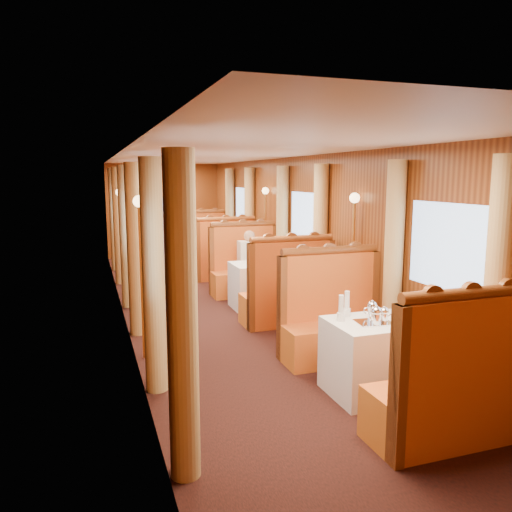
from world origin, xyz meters
name	(u,v)px	position (x,y,z in m)	size (l,w,h in m)	color
floor	(220,311)	(0.00, 0.00, 0.00)	(3.00, 12.00, 0.01)	black
ceiling	(219,154)	(0.00, 0.00, 2.50)	(3.00, 12.00, 0.01)	silver
wall_far	(164,210)	(0.00, 6.00, 1.25)	(3.00, 2.50, 0.01)	brown
wall_left	(122,238)	(-1.50, 0.00, 1.25)	(12.00, 2.50, 0.01)	brown
wall_right	(306,231)	(1.50, 0.00, 1.25)	(12.00, 2.50, 0.01)	brown
doorway_far	(164,220)	(0.00, 5.97, 1.00)	(0.80, 0.04, 2.00)	brown
table_near	(381,357)	(0.75, -3.50, 0.38)	(1.05, 0.72, 0.75)	white
banquette_near_fwd	(450,393)	(0.75, -4.51, 0.42)	(1.30, 0.55, 1.34)	#B83314
banquette_near_aft	(334,324)	(0.75, -2.49, 0.42)	(1.30, 0.55, 1.34)	#B83314
table_mid	(264,285)	(0.75, 0.00, 0.38)	(1.05, 0.72, 0.75)	white
banquette_mid_fwd	(287,296)	(0.75, -1.01, 0.42)	(1.30, 0.55, 1.34)	#B83314
banquette_mid_aft	(246,272)	(0.75, 1.01, 0.42)	(1.30, 0.55, 1.34)	#B83314
table_far	(213,254)	(0.75, 3.50, 0.38)	(1.05, 0.72, 0.75)	white
banquette_far_fwd	(225,259)	(0.75, 2.49, 0.42)	(1.30, 0.55, 1.34)	#B83314
banquette_far_aft	(204,247)	(0.75, 4.51, 0.42)	(1.30, 0.55, 1.34)	#B83314
tea_tray	(373,322)	(0.62, -3.55, 0.76)	(0.34, 0.26, 0.01)	silver
teapot_left	(376,318)	(0.60, -3.62, 0.82)	(0.18, 0.13, 0.14)	silver
teapot_right	(384,317)	(0.71, -3.59, 0.81)	(0.15, 0.11, 0.12)	silver
teapot_back	(372,312)	(0.69, -3.40, 0.82)	(0.17, 0.13, 0.14)	silver
fruit_plate	(415,318)	(1.07, -3.59, 0.77)	(0.23, 0.23, 0.05)	white
cup_inboard	(341,311)	(0.35, -3.39, 0.86)	(0.08, 0.08, 0.26)	white
cup_outboard	(347,306)	(0.49, -3.26, 0.86)	(0.08, 0.08, 0.26)	white
rose_vase_mid	(262,252)	(0.73, 0.02, 0.93)	(0.06, 0.06, 0.36)	silver
rose_vase_far	(213,231)	(0.74, 3.47, 0.93)	(0.06, 0.06, 0.36)	silver
window_left_near	(152,264)	(-1.49, -3.50, 1.45)	(1.20, 0.90, 0.01)	#87ADDD
curtain_left_near_a	(182,320)	(-1.38, -4.28, 1.18)	(0.22, 0.22, 2.35)	tan
curtain_left_near_b	(154,277)	(-1.38, -2.72, 1.18)	(0.22, 0.22, 2.35)	tan
window_right_near	(448,247)	(1.49, -3.50, 1.45)	(1.20, 0.90, 0.01)	#87ADDD
curtain_right_near_a	(497,291)	(1.38, -4.28, 1.18)	(0.22, 0.22, 2.35)	tan
curtain_right_near_b	(393,262)	(1.38, -2.72, 1.18)	(0.22, 0.22, 2.35)	tan
window_left_mid	(122,225)	(-1.49, 0.00, 1.45)	(1.20, 0.90, 0.01)	#87ADDD
curtain_left_mid_a	(135,250)	(-1.38, -0.78, 1.18)	(0.22, 0.22, 2.35)	tan
curtain_left_mid_b	(126,237)	(-1.38, 0.78, 1.18)	(0.22, 0.22, 2.35)	tan
window_right_mid	(305,219)	(1.49, 0.00, 1.45)	(1.20, 0.90, 0.01)	#87ADDD
curtain_right_mid_a	(320,242)	(1.38, -0.78, 1.18)	(0.22, 0.22, 2.35)	tan
curtain_right_mid_b	(282,231)	(1.38, 0.78, 1.18)	(0.22, 0.22, 2.35)	tan
window_left_far	(111,210)	(-1.49, 3.50, 1.45)	(1.20, 0.90, 0.01)	#87ADDD
curtain_left_far_a	(119,226)	(-1.38, 2.72, 1.18)	(0.22, 0.22, 2.35)	tan
curtain_left_far_b	(115,220)	(-1.38, 4.28, 1.18)	(0.22, 0.22, 2.35)	tan
window_right_far	(243,207)	(1.49, 3.50, 1.45)	(1.20, 0.90, 0.01)	#87ADDD
curtain_right_far_a	(249,222)	(1.38, 2.72, 1.18)	(0.22, 0.22, 2.35)	tan
curtain_right_far_b	(230,217)	(1.38, 4.28, 1.18)	(0.22, 0.22, 2.35)	tan
sconce_left_fore	(141,244)	(-1.40, -1.75, 1.38)	(0.14, 0.14, 1.95)	#BF8C3F
sconce_right_fore	(353,235)	(1.40, -1.75, 1.38)	(0.14, 0.14, 1.95)	#BF8C3F
sconce_left_aft	(121,220)	(-1.40, 1.75, 1.38)	(0.14, 0.14, 1.95)	#BF8C3F
sconce_right_aft	(265,216)	(1.40, 1.75, 1.38)	(0.14, 0.14, 1.95)	#BF8C3F
steward	(162,255)	(-0.85, 0.43, 0.91)	(0.66, 0.44, 1.82)	navy
passenger	(250,257)	(0.75, 0.75, 0.74)	(0.40, 0.44, 0.76)	beige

